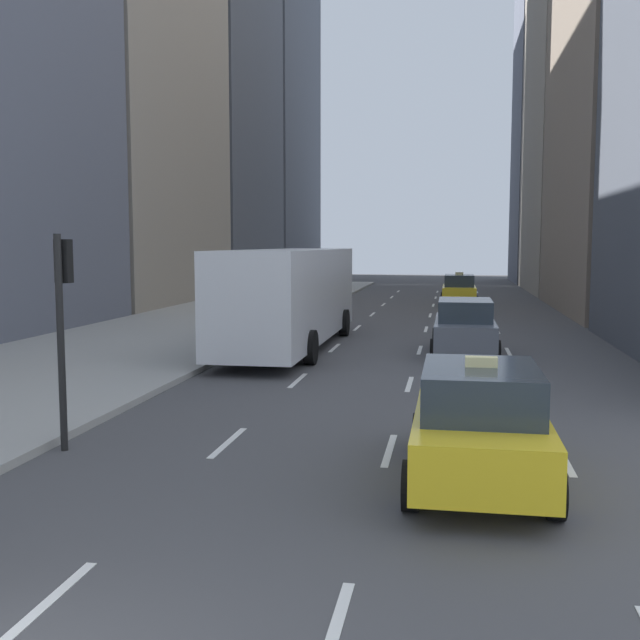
# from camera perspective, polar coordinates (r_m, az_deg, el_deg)

# --- Properties ---
(sidewalk_left) EXTENTS (8.00, 66.00, 0.15)m
(sidewalk_left) POSITION_cam_1_polar(r_m,az_deg,el_deg) (33.12, -8.69, -0.06)
(sidewalk_left) COLOR #9E9E99
(sidewalk_left) RESTS_ON ground
(lane_markings) EXTENTS (5.72, 56.00, 0.01)m
(lane_markings) POSITION_cam_1_polar(r_m,az_deg,el_deg) (27.44, 7.87, -1.40)
(lane_markings) COLOR white
(lane_markings) RESTS_ON ground
(building_row_left) EXTENTS (6.00, 78.42, 37.79)m
(building_row_left) POSITION_cam_1_polar(r_m,az_deg,el_deg) (54.76, -9.52, 18.73)
(building_row_left) COLOR slate
(building_row_left) RESTS_ON ground
(building_row_right) EXTENTS (6.00, 71.66, 32.72)m
(building_row_right) POSITION_cam_1_polar(r_m,az_deg,el_deg) (43.58, 22.20, 20.27)
(building_row_right) COLOR gray
(building_row_right) RESTS_ON ground
(taxi_lead) EXTENTS (2.02, 4.40, 1.87)m
(taxi_lead) POSITION_cam_1_polar(r_m,az_deg,el_deg) (11.03, 12.05, -7.69)
(taxi_lead) COLOR yellow
(taxi_lead) RESTS_ON ground
(taxi_second) EXTENTS (2.02, 4.40, 1.87)m
(taxi_second) POSITION_cam_1_polar(r_m,az_deg,el_deg) (42.33, 10.54, 2.27)
(taxi_second) COLOR yellow
(taxi_second) RESTS_ON ground
(sedan_black_near) EXTENTS (2.02, 4.66, 1.74)m
(sedan_black_near) POSITION_cam_1_polar(r_m,az_deg,el_deg) (23.54, 10.96, -0.50)
(sedan_black_near) COLOR #565B66
(sedan_black_near) RESTS_ON ground
(city_bus) EXTENTS (2.80, 11.61, 3.25)m
(city_bus) POSITION_cam_1_polar(r_m,az_deg,el_deg) (24.57, -2.23, 1.98)
(city_bus) COLOR silver
(city_bus) RESTS_ON ground
(traffic_light_pole) EXTENTS (0.24, 0.42, 3.60)m
(traffic_light_pole) POSITION_cam_1_polar(r_m,az_deg,el_deg) (13.05, -19.03, 1.00)
(traffic_light_pole) COLOR black
(traffic_light_pole) RESTS_ON ground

